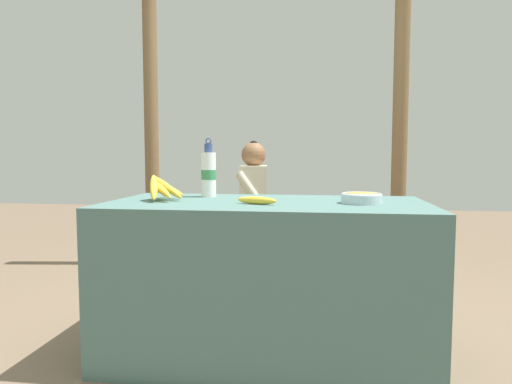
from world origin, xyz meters
name	(u,v)px	position (x,y,z in m)	size (l,w,h in m)	color
ground_plane	(266,353)	(0.00, 0.00, 0.00)	(12.00, 12.00, 0.00)	#75604C
market_counter	(266,278)	(0.00, 0.00, 0.37)	(1.47, 0.75, 0.73)	#4C706B
banana_bunch_ripe	(161,188)	(-0.51, -0.01, 0.79)	(0.19, 0.31, 0.13)	#4C381E
serving_bowl	(361,197)	(0.43, -0.02, 0.76)	(0.18, 0.18, 0.05)	silver
water_bottle	(209,173)	(-0.32, 0.20, 0.85)	(0.08, 0.08, 0.30)	white
loose_banana_front	(257,200)	(-0.03, -0.12, 0.75)	(0.19, 0.09, 0.03)	gold
wooden_bench	(267,231)	(-0.16, 1.36, 0.36)	(1.62, 0.32, 0.42)	brown
seated_vendor	(247,199)	(-0.31, 1.33, 0.61)	(0.43, 0.41, 1.05)	#564C60
banana_bunch_green	(330,216)	(0.32, 1.37, 0.48)	(0.16, 0.27, 0.13)	#4C381E
support_post_near	(151,125)	(-1.19, 1.66, 1.20)	(0.12, 0.12, 2.40)	brown
support_post_far	(400,122)	(0.87, 1.66, 1.20)	(0.12, 0.12, 2.40)	brown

